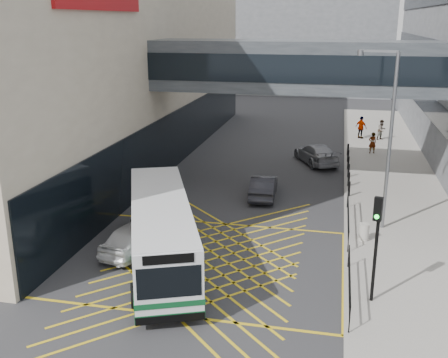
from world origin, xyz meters
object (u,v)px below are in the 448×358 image
Objects in this scene: pedestrian_b at (382,130)px; pedestrian_c at (361,128)px; litter_bin at (364,232)px; street_lamp at (387,131)px; bus at (161,229)px; car_dark at (263,187)px; pedestrian_a at (372,143)px; car_silver at (316,153)px; car_white at (137,236)px; traffic_light at (376,235)px.

pedestrian_c is at bearing 136.27° from pedestrian_b.
litter_bin is 22.79m from pedestrian_b.
street_lamp reaches higher than pedestrian_c.
bus is at bearing -132.73° from street_lamp.
street_lamp reaches higher than car_dark.
pedestrian_a is at bearing 86.10° from litter_bin.
pedestrian_c is at bearing 88.78° from litter_bin.
car_silver is 2.87× the size of pedestrian_b.
pedestrian_c reaches higher than car_dark.
pedestrian_c is (6.10, 17.19, 0.46)m from car_dark.
bus is 19.07m from car_silver.
car_silver is 10.00m from pedestrian_b.
car_white is 10.65m from litter_bin.
bus is 6.37× the size of pedestrian_a.
pedestrian_a is at bearing -123.01° from car_dark.
pedestrian_c is (0.49, 22.81, 0.55)m from litter_bin.
litter_bin is at bearing -134.83° from pedestrian_b.
car_silver is 20.23m from traffic_light.
litter_bin is at bearing -150.61° from car_white.
litter_bin is 17.55m from pedestrian_a.
street_lamp is at bearing 71.03° from pedestrian_a.
street_lamp is 4.47× the size of pedestrian_c.
car_silver is 1.20× the size of traffic_light.
car_silver is at bearing 115.80° from traffic_light.
pedestrian_b is at bearing -145.71° from car_silver.
pedestrian_a is (6.81, 11.89, 0.32)m from car_dark.
pedestrian_b is 1.74m from pedestrian_c.
traffic_light is at bearing 69.77° from pedestrian_a.
car_silver is 2.55× the size of pedestrian_c.
traffic_light is at bearing -80.24° from street_lamp.
street_lamp is at bearing 67.29° from litter_bin.
car_dark is 5.16× the size of litter_bin.
bus is at bearing 47.84° from car_silver.
car_dark is at bearing 42.75° from pedestrian_a.
street_lamp is at bearing 82.24° from car_silver.
street_lamp is 16.17m from pedestrian_a.
traffic_light is at bearing -33.28° from bus.
bus is 28.40m from pedestrian_c.
pedestrian_a is (0.41, 15.63, -4.12)m from street_lamp.
litter_bin is at bearing 131.75° from car_dark.
pedestrian_c is at bearing -100.21° from car_white.
pedestrian_a is (1.20, 17.51, 0.42)m from litter_bin.
pedestrian_a is (11.36, 20.68, 0.26)m from car_white.
pedestrian_a is at bearing -165.20° from car_silver.
car_dark is at bearing 47.83° from car_silver.
street_lamp reaches higher than bus.
car_silver is at bearing 50.41° from bus.
pedestrian_b is (1.44, 20.80, -4.09)m from street_lamp.
car_white is 1.11× the size of traffic_light.
car_white is 12.82m from street_lamp.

